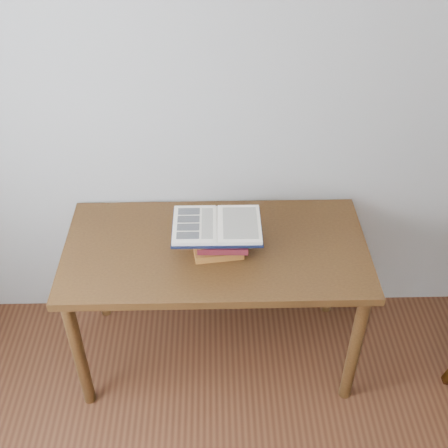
{
  "coord_description": "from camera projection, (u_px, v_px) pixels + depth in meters",
  "views": [
    {
      "loc": [
        -0.12,
        -0.57,
        2.47
      ],
      "look_at": [
        -0.08,
        1.28,
        0.97
      ],
      "focal_mm": 45.0,
      "sensor_mm": 36.0,
      "label": 1
    }
  ],
  "objects": [
    {
      "name": "desk",
      "position": [
        216.0,
        262.0,
        2.66
      ],
      "size": [
        1.41,
        0.7,
        0.75
      ],
      "color": "#4E2F13",
      "rests_on": "ground"
    },
    {
      "name": "room_shell",
      "position": [
        241.0,
        388.0,
        0.98
      ],
      "size": [
        3.54,
        3.54,
        2.62
      ],
      "color": "#A9A59F",
      "rests_on": "ground"
    },
    {
      "name": "book_stack",
      "position": [
        221.0,
        241.0,
        2.53
      ],
      "size": [
        0.25,
        0.2,
        0.12
      ],
      "color": "#AC6E27",
      "rests_on": "desk"
    },
    {
      "name": "open_book",
      "position": [
        217.0,
        226.0,
        2.49
      ],
      "size": [
        0.4,
        0.28,
        0.03
      ],
      "rotation": [
        0.0,
        0.0,
        -0.0
      ],
      "color": "black",
      "rests_on": "book_stack"
    }
  ]
}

